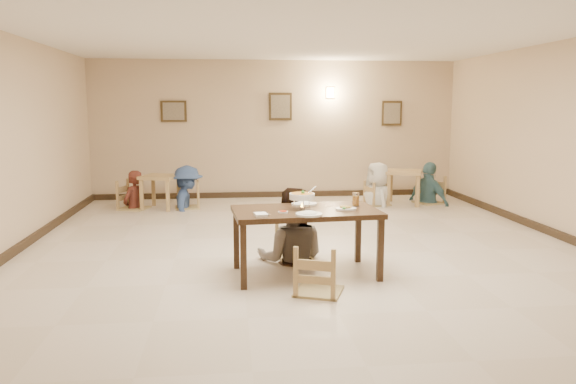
{
  "coord_description": "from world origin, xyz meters",
  "views": [
    {
      "loc": [
        -1.05,
        -7.36,
        2.01
      ],
      "look_at": [
        -0.3,
        -0.35,
        0.93
      ],
      "focal_mm": 35.0,
      "sensor_mm": 36.0,
      "label": 1
    }
  ],
  "objects": [
    {
      "name": "chili_dish",
      "position": [
        -0.43,
        -1.07,
        0.81
      ],
      "size": [
        0.11,
        0.11,
        0.02
      ],
      "color": "white",
      "rests_on": "main_table"
    },
    {
      "name": "bg_diner_a",
      "position": [
        -2.92,
        3.79,
        0.76
      ],
      "size": [
        0.59,
        0.66,
        1.53
      ],
      "primitive_type": "imported",
      "rotation": [
        0.0,
        0.0,
        4.22
      ],
      "color": "#52231A",
      "rests_on": "floor"
    },
    {
      "name": "bg_chair_rr",
      "position": [
        3.11,
        3.81,
        0.54
      ],
      "size": [
        0.51,
        0.51,
        1.08
      ],
      "rotation": [
        0.0,
        0.0,
        -1.2
      ],
      "color": "tan",
      "rests_on": "floor"
    },
    {
      "name": "picture_b",
      "position": [
        0.1,
        4.96,
        2.0
      ],
      "size": [
        0.5,
        0.04,
        0.6
      ],
      "color": "#392A16",
      "rests_on": "wall_back"
    },
    {
      "name": "bg_table_right",
      "position": [
        2.54,
        3.77,
        0.56
      ],
      "size": [
        0.9,
        0.9,
        0.7
      ],
      "rotation": [
        0.0,
        0.0,
        -0.37
      ],
      "color": "tan",
      "rests_on": "floor"
    },
    {
      "name": "picture_a",
      "position": [
        -2.2,
        4.96,
        1.9
      ],
      "size": [
        0.55,
        0.04,
        0.45
      ],
      "color": "#392A16",
      "rests_on": "wall_back"
    },
    {
      "name": "floor",
      "position": [
        0.0,
        0.0,
        0.0
      ],
      "size": [
        10.0,
        10.0,
        0.0
      ],
      "primitive_type": "plane",
      "color": "beige",
      "rests_on": "ground"
    },
    {
      "name": "main_table",
      "position": [
        -0.14,
        -0.88,
        0.72
      ],
      "size": [
        1.77,
        1.09,
        0.8
      ],
      "rotation": [
        0.0,
        0.0,
        0.08
      ],
      "color": "#392516",
      "rests_on": "floor"
    },
    {
      "name": "wall_front",
      "position": [
        0.0,
        -5.0,
        1.5
      ],
      "size": [
        10.0,
        0.0,
        10.0
      ],
      "primitive_type": "plane",
      "rotation": [
        -1.57,
        0.0,
        0.0
      ],
      "color": "beige",
      "rests_on": "floor"
    },
    {
      "name": "bg_table_left",
      "position": [
        -2.4,
        3.79,
        0.53
      ],
      "size": [
        0.83,
        0.83,
        0.66
      ],
      "rotation": [
        0.0,
        0.0,
        -0.3
      ],
      "color": "tan",
      "rests_on": "floor"
    },
    {
      "name": "rice_plate_near",
      "position": [
        -0.16,
        -1.24,
        0.81
      ],
      "size": [
        0.3,
        0.3,
        0.07
      ],
      "color": "white",
      "rests_on": "main_table"
    },
    {
      "name": "fried_plate",
      "position": [
        0.32,
        -0.95,
        0.82
      ],
      "size": [
        0.25,
        0.25,
        0.05
      ],
      "color": "white",
      "rests_on": "main_table"
    },
    {
      "name": "main_diner",
      "position": [
        -0.24,
        -0.23,
        0.96
      ],
      "size": [
        1.05,
        0.88,
        1.93
      ],
      "primitive_type": "imported",
      "rotation": [
        0.0,
        0.0,
        2.97
      ],
      "color": "gray",
      "rests_on": "floor"
    },
    {
      "name": "drink_glass",
      "position": [
        0.5,
        -0.7,
        0.87
      ],
      "size": [
        0.08,
        0.08,
        0.16
      ],
      "color": "white",
      "rests_on": "main_table"
    },
    {
      "name": "wall_back",
      "position": [
        0.0,
        5.0,
        1.5
      ],
      "size": [
        10.0,
        0.0,
        10.0
      ],
      "primitive_type": "plane",
      "rotation": [
        1.57,
        0.0,
        0.0
      ],
      "color": "beige",
      "rests_on": "floor"
    },
    {
      "name": "bg_diner_c",
      "position": [
        1.98,
        3.74,
        0.88
      ],
      "size": [
        0.68,
        0.93,
        1.75
      ],
      "primitive_type": "imported",
      "rotation": [
        0.0,
        0.0,
        4.86
      ],
      "color": "silver",
      "rests_on": "floor"
    },
    {
      "name": "curry_warmer",
      "position": [
        -0.19,
        -0.88,
        0.96
      ],
      "size": [
        0.34,
        0.3,
        0.27
      ],
      "color": "silver",
      "rests_on": "main_table"
    },
    {
      "name": "rice_plate_far",
      "position": [
        -0.12,
        -0.59,
        0.81
      ],
      "size": [
        0.32,
        0.32,
        0.07
      ],
      "color": "white",
      "rests_on": "main_table"
    },
    {
      "name": "baseboard_left",
      "position": [
        -3.97,
        0.0,
        0.06
      ],
      "size": [
        0.06,
        10.0,
        0.12
      ],
      "primitive_type": "cube",
      "color": "#2E2116",
      "rests_on": "floor"
    },
    {
      "name": "bg_diner_b",
      "position": [
        -1.88,
        3.79,
        0.85
      ],
      "size": [
        0.65,
        1.11,
        1.7
      ],
      "primitive_type": "imported",
      "rotation": [
        0.0,
        0.0,
        1.55
      ],
      "color": "#3A5588",
      "rests_on": "floor"
    },
    {
      "name": "baseboard_back",
      "position": [
        0.0,
        4.97,
        0.06
      ],
      "size": [
        8.0,
        0.06,
        0.12
      ],
      "primitive_type": "cube",
      "color": "#2E2116",
      "rests_on": "floor"
    },
    {
      "name": "chair_near",
      "position": [
        -0.09,
        -1.56,
        0.52
      ],
      "size": [
        0.49,
        0.49,
        1.03
      ],
      "rotation": [
        0.0,
        0.0,
        2.77
      ],
      "color": "tan",
      "rests_on": "floor"
    },
    {
      "name": "bg_chair_ll",
      "position": [
        -2.92,
        3.79,
        0.54
      ],
      "size": [
        0.51,
        0.51,
        1.08
      ],
      "rotation": [
        0.0,
        0.0,
        1.25
      ],
      "color": "tan",
      "rests_on": "floor"
    },
    {
      "name": "bg_chair_rl",
      "position": [
        1.98,
        3.74,
        0.46
      ],
      "size": [
        0.43,
        0.43,
        0.92
      ],
      "rotation": [
        0.0,
        0.0,
        1.87
      ],
      "color": "tan",
      "rests_on": "floor"
    },
    {
      "name": "chair_far",
      "position": [
        -0.2,
        -0.11,
        0.46
      ],
      "size": [
        0.44,
        0.44,
        0.93
      ],
      "rotation": [
        0.0,
        0.0,
        0.18
      ],
      "color": "tan",
      "rests_on": "floor"
    },
    {
      "name": "bg_chair_lr",
      "position": [
        -1.88,
        3.79,
        0.5
      ],
      "size": [
        0.47,
        0.47,
        1.0
      ],
      "rotation": [
        0.0,
        0.0,
        -1.49
      ],
      "color": "tan",
      "rests_on": "floor"
    },
    {
      "name": "ceiling",
      "position": [
        0.0,
        0.0,
        3.0
      ],
      "size": [
        10.0,
        10.0,
        0.0
      ],
      "primitive_type": "plane",
      "color": "white",
      "rests_on": "wall_back"
    },
    {
      "name": "bg_diner_d",
      "position": [
        3.11,
        3.81,
        0.87
      ],
      "size": [
        0.87,
        1.09,
        1.73
      ],
      "primitive_type": "imported",
      "rotation": [
        0.0,
        0.0,
        2.09
      ],
      "color": "teal",
      "rests_on": "floor"
    },
    {
      "name": "wall_sconce",
      "position": [
        1.2,
        4.96,
        2.3
      ],
      "size": [
        0.16,
        0.05,
        0.22
      ],
      "primitive_type": "cube",
      "color": "#FFD88C",
      "rests_on": "wall_back"
    },
    {
      "name": "napkin_cutlery",
      "position": [
        -0.69,
        -1.23,
        0.81
      ],
      "size": [
        0.18,
        0.28,
        0.03
      ],
      "color": "white",
      "rests_on": "main_table"
    },
    {
      "name": "picture_c",
      "position": [
        2.6,
        4.96,
        1.85
      ],
      "size": [
        0.45,
        0.04,
        0.55
      ],
      "color": "#392A16",
      "rests_on": "wall_back"
    }
  ]
}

